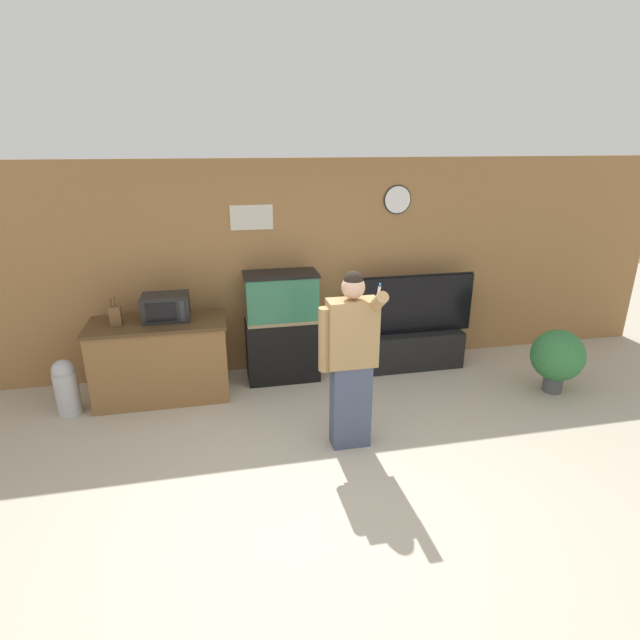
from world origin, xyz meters
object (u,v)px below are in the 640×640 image
at_px(aquarium_on_stand, 282,327).
at_px(tv_on_stand, 411,340).
at_px(counter_island, 161,360).
at_px(trash_bin, 66,386).
at_px(microwave, 166,307).
at_px(knife_block, 116,315).
at_px(potted_plant, 557,357).
at_px(person_standing, 351,359).

height_order(aquarium_on_stand, tv_on_stand, aquarium_on_stand).
xyz_separation_m(counter_island, trash_bin, (-0.98, -0.18, -0.14)).
height_order(microwave, trash_bin, microwave).
relative_size(knife_block, tv_on_stand, 0.19).
xyz_separation_m(aquarium_on_stand, potted_plant, (3.06, -1.01, -0.23)).
bearing_deg(counter_island, microwave, 18.80).
relative_size(microwave, knife_block, 1.63).
distance_m(microwave, tv_on_stand, 3.04).
distance_m(aquarium_on_stand, person_standing, 1.64).
xyz_separation_m(knife_block, trash_bin, (-0.56, -0.17, -0.70)).
xyz_separation_m(microwave, potted_plant, (4.35, -0.84, -0.62)).
relative_size(counter_island, trash_bin, 2.39).
bearing_deg(aquarium_on_stand, trash_bin, -170.95).
bearing_deg(person_standing, trash_bin, 157.10).
bearing_deg(counter_island, aquarium_on_stand, 8.09).
distance_m(counter_island, potted_plant, 4.53).
distance_m(tv_on_stand, potted_plant, 1.71).
xyz_separation_m(person_standing, trash_bin, (-2.81, 1.19, -0.58)).
relative_size(knife_block, aquarium_on_stand, 0.23).
bearing_deg(microwave, knife_block, -175.20).
xyz_separation_m(aquarium_on_stand, trash_bin, (-2.38, -0.38, -0.35)).
relative_size(counter_island, knife_block, 4.83).
distance_m(counter_island, trash_bin, 1.00).
xyz_separation_m(microwave, aquarium_on_stand, (1.29, 0.16, -0.39)).
relative_size(knife_block, trash_bin, 0.49).
height_order(counter_island, potted_plant, counter_island).
distance_m(counter_island, aquarium_on_stand, 1.43).
height_order(microwave, potted_plant, microwave).
relative_size(counter_island, person_standing, 0.86).
height_order(knife_block, person_standing, person_standing).
relative_size(aquarium_on_stand, tv_on_stand, 0.85).
height_order(knife_block, aquarium_on_stand, aquarium_on_stand).
bearing_deg(microwave, tv_on_stand, 2.82).
bearing_deg(counter_island, tv_on_stand, 3.41).
distance_m(person_standing, trash_bin, 3.10).
relative_size(microwave, trash_bin, 0.80).
xyz_separation_m(counter_island, tv_on_stand, (3.07, 0.18, -0.09)).
height_order(person_standing, trash_bin, person_standing).
relative_size(person_standing, potted_plant, 2.29).
distance_m(microwave, aquarium_on_stand, 1.36).
relative_size(tv_on_stand, trash_bin, 2.54).
bearing_deg(tv_on_stand, person_standing, -128.63).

